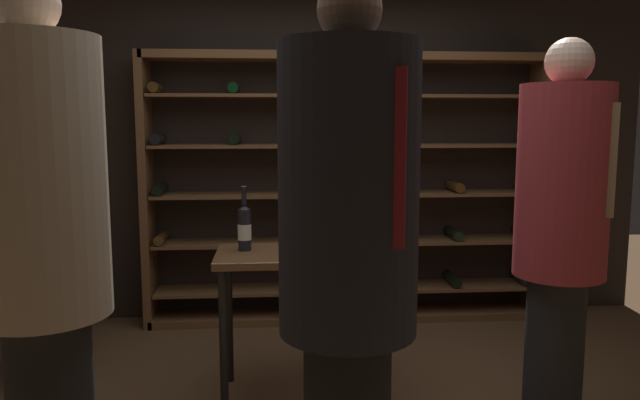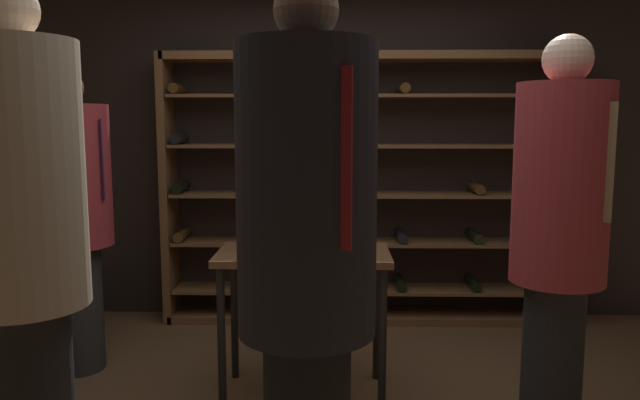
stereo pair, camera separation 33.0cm
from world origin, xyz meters
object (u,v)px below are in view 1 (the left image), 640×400
object	(u,v)px
person_guest_khaki	(348,260)
wine_bottle_black_capsule	(319,229)
tasting_table	(303,272)
person_host_in_suit	(42,245)
wine_rack	(348,190)
wine_glass_stemmed_left	(348,236)
wine_glass_stemmed_center	(328,237)
wine_crate	(8,335)
person_bystander_red_print	(55,213)
wine_bottle_green_slim	(244,227)
person_guest_plum_blouse	(561,225)

from	to	relation	value
person_guest_khaki	wine_bottle_black_capsule	world-z (taller)	person_guest_khaki
tasting_table	person_host_in_suit	bearing A→B (deg)	-129.26
wine_rack	person_guest_khaki	world-z (taller)	wine_rack
wine_rack	tasting_table	size ratio (longest dim) A/B	3.21
tasting_table	wine_glass_stemmed_left	size ratio (longest dim) A/B	6.80
person_guest_khaki	wine_glass_stemmed_center	xyz separation A→B (m)	(0.05, 1.28, -0.18)
wine_glass_stemmed_left	wine_glass_stemmed_center	xyz separation A→B (m)	(-0.11, -0.02, -0.00)
wine_rack	wine_glass_stemmed_left	xyz separation A→B (m)	(-0.17, -1.38, -0.09)
wine_crate	wine_bottle_black_capsule	world-z (taller)	wine_bottle_black_capsule
tasting_table	person_bystander_red_print	xyz separation A→B (m)	(-1.45, 0.32, 0.30)
wine_rack	wine_bottle_black_capsule	xyz separation A→B (m)	(-0.32, -1.27, -0.07)
wine_bottle_green_slim	person_host_in_suit	bearing A→B (deg)	-117.33
person_guest_plum_blouse	wine_bottle_black_capsule	size ratio (longest dim) A/B	5.71
person_bystander_red_print	person_guest_khaki	bearing A→B (deg)	23.86
person_host_in_suit	wine_bottle_green_slim	bearing A→B (deg)	19.38
wine_bottle_black_capsule	person_host_in_suit	bearing A→B (deg)	-131.11
person_guest_khaki	person_guest_plum_blouse	bearing A→B (deg)	65.74
person_guest_plum_blouse	wine_bottle_black_capsule	world-z (taller)	person_guest_plum_blouse
person_guest_plum_blouse	person_host_in_suit	xyz separation A→B (m)	(-2.16, -0.59, 0.06)
tasting_table	person_bystander_red_print	size ratio (longest dim) A/B	0.52
wine_bottle_green_slim	wine_bottle_black_capsule	distance (m)	0.42
tasting_table	wine_crate	world-z (taller)	tasting_table
tasting_table	person_guest_khaki	world-z (taller)	person_guest_khaki
person_guest_plum_blouse	person_guest_khaki	xyz separation A→B (m)	(-1.11, -0.79, 0.04)
wine_bottle_black_capsule	person_bystander_red_print	bearing A→B (deg)	169.33
person_guest_khaki	wine_bottle_black_capsule	bearing A→B (deg)	119.82
tasting_table	wine_glass_stemmed_center	distance (m)	0.28
tasting_table	wine_glass_stemmed_center	bearing A→B (deg)	-37.30
person_guest_plum_blouse	wine_bottle_black_capsule	bearing A→B (deg)	-174.44
wine_rack	tasting_table	distance (m)	1.40
tasting_table	person_guest_plum_blouse	size ratio (longest dim) A/B	0.50
tasting_table	wine_crate	bearing A→B (deg)	159.53
tasting_table	wine_bottle_black_capsule	bearing A→B (deg)	18.56
person_bystander_red_print	wine_glass_stemmed_center	xyz separation A→B (m)	(1.58, -0.42, -0.09)
wine_crate	wine_rack	bearing A→B (deg)	13.73
person_host_in_suit	wine_bottle_black_capsule	bearing A→B (deg)	5.60
person_guest_plum_blouse	wine_rack	bearing A→B (deg)	147.45
person_guest_plum_blouse	wine_glass_stemmed_left	size ratio (longest dim) A/B	13.68
wine_bottle_black_capsule	wine_glass_stemmed_center	xyz separation A→B (m)	(0.04, -0.13, -0.02)
person_guest_khaki	wine_glass_stemmed_left	world-z (taller)	person_guest_khaki
wine_bottle_green_slim	wine_glass_stemmed_center	world-z (taller)	wine_bottle_green_slim
person_bystander_red_print	wine_crate	bearing A→B (deg)	-147.01
person_guest_plum_blouse	wine_glass_stemmed_center	world-z (taller)	person_guest_plum_blouse
wine_glass_stemmed_center	person_bystander_red_print	bearing A→B (deg)	165.03
person_guest_plum_blouse	wine_glass_stemmed_center	size ratio (longest dim) A/B	14.02
wine_rack	person_guest_plum_blouse	world-z (taller)	wine_rack
wine_rack	person_host_in_suit	distance (m)	2.85
wine_crate	wine_glass_stemmed_left	bearing A→B (deg)	-20.27
person_bystander_red_print	wine_bottle_black_capsule	bearing A→B (deg)	61.39
tasting_table	wine_bottle_green_slim	bearing A→B (deg)	169.69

